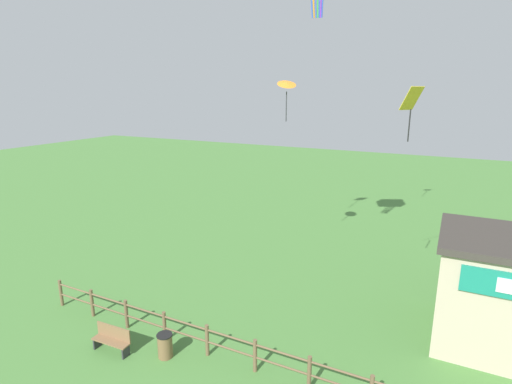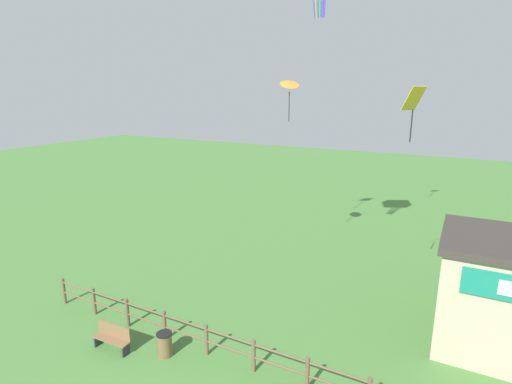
{
  "view_description": "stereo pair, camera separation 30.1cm",
  "coord_description": "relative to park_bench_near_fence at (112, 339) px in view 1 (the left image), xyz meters",
  "views": [
    {
      "loc": [
        6.25,
        -3.65,
        9.32
      ],
      "look_at": [
        0.0,
        8.82,
        5.77
      ],
      "focal_mm": 28.0,
      "sensor_mm": 36.0,
      "label": 1
    },
    {
      "loc": [
        6.52,
        -3.51,
        9.32
      ],
      "look_at": [
        0.0,
        8.82,
        5.77
      ],
      "focal_mm": 28.0,
      "sensor_mm": 36.0,
      "label": 2
    }
  ],
  "objects": [
    {
      "name": "kite_orange_delta",
      "position": [
        2.79,
        9.57,
        9.09
      ],
      "size": [
        1.27,
        1.26,
        2.05
      ],
      "color": "orange"
    },
    {
      "name": "kite_yellow_diamond",
      "position": [
        8.81,
        7.32,
        8.36
      ],
      "size": [
        0.83,
        0.88,
        2.07
      ],
      "color": "yellow"
    },
    {
      "name": "park_bench_near_fence",
      "position": [
        0.0,
        0.0,
        0.0
      ],
      "size": [
        1.54,
        0.46,
        0.98
      ],
      "color": "brown",
      "rests_on": "ground_plane"
    },
    {
      "name": "trash_bin",
      "position": [
        1.95,
        0.61,
        -0.05
      ],
      "size": [
        0.57,
        0.57,
        0.9
      ],
      "color": "brown",
      "rests_on": "ground_plane"
    },
    {
      "name": "wooden_fence",
      "position": [
        4.22,
        1.36,
        0.18
      ],
      "size": [
        17.54,
        0.14,
        1.21
      ],
      "color": "brown",
      "rests_on": "ground_plane"
    }
  ]
}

